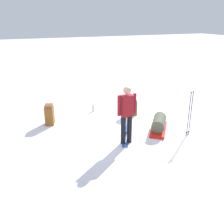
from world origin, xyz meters
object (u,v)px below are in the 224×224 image
ski_pair_near (127,108)px  backpack_bright (131,108)px  ski_poles_planted_near (190,111)px  gear_sled (159,124)px  skier_standing (127,112)px  thermos_bottle (93,108)px  backpack_large_dark (49,115)px  ski_pair_far (127,134)px

ski_pair_near → backpack_bright: bearing=72.0°
ski_poles_planted_near → gear_sled: size_ratio=1.09×
skier_standing → thermos_bottle: bearing=-90.1°
backpack_large_dark → ski_pair_near: bearing=-172.7°
ski_pair_near → ski_pair_far: 2.45m
gear_sled → ski_pair_far: bearing=-9.0°
backpack_bright → ski_poles_planted_near: (-0.87, 2.16, 0.47)m
ski_pair_near → ski_poles_planted_near: bearing=101.9°
ski_pair_near → ski_pair_far: same height
ski_pair_near → backpack_large_dark: bearing=7.3°
ski_pair_far → backpack_bright: size_ratio=2.67×
skier_standing → ski_pair_far: skier_standing is taller
backpack_large_dark → skier_standing: bearing=128.0°
backpack_bright → ski_poles_planted_near: bearing=112.0°
skier_standing → backpack_bright: skier_standing is taller
ski_pair_near → ski_pair_far: bearing=62.7°
ski_pair_near → gear_sled: size_ratio=1.54×
skier_standing → gear_sled: 1.56m
skier_standing → backpack_large_dark: skier_standing is taller
skier_standing → gear_sled: (-1.34, -0.33, -0.73)m
ski_pair_near → ski_poles_planted_near: (-0.62, 2.94, 0.76)m
ski_pair_near → gear_sled: gear_sled is taller
ski_pair_near → backpack_large_dark: (3.18, 0.41, 0.33)m
ski_pair_far → ski_pair_near: bearing=-117.3°
skier_standing → ski_pair_far: (-0.29, -0.49, -0.94)m
skier_standing → ski_pair_near: size_ratio=0.87×
ski_poles_planted_near → thermos_bottle: (2.03, -3.12, -0.64)m
skier_standing → backpack_large_dark: (1.77, -2.27, -0.61)m
backpack_bright → gear_sled: size_ratio=0.47×
gear_sled → thermos_bottle: gear_sled is taller
backpack_large_dark → thermos_bottle: backpack_large_dark is taller
ski_poles_planted_near → thermos_bottle: bearing=-56.9°
skier_standing → ski_pair_far: 1.10m
backpack_large_dark → gear_sled: 3.67m
ski_pair_far → ski_poles_planted_near: size_ratio=1.16×
ski_pair_near → ski_poles_planted_near: ski_poles_planted_near is taller
gear_sled → thermos_bottle: size_ratio=4.89×
skier_standing → ski_poles_planted_near: (-2.03, 0.26, -0.19)m
backpack_large_dark → ski_poles_planted_near: size_ratio=0.51×
backpack_large_dark → thermos_bottle: bearing=-161.7°
gear_sled → skier_standing: bearing=13.7°
backpack_bright → skier_standing: bearing=58.6°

